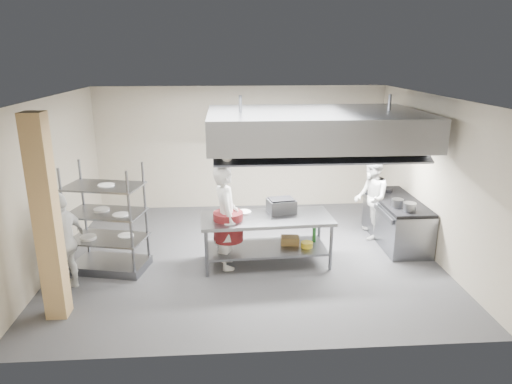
{
  "coord_description": "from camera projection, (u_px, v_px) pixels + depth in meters",
  "views": [
    {
      "loc": [
        -0.39,
        -8.06,
        3.71
      ],
      "look_at": [
        0.17,
        0.2,
        1.21
      ],
      "focal_mm": 32.0,
      "sensor_mm": 36.0,
      "label": 1
    }
  ],
  "objects": [
    {
      "name": "floor",
      "position": [
        248.0,
        255.0,
        8.8
      ],
      "size": [
        7.0,
        7.0,
        0.0
      ],
      "primitive_type": "plane",
      "color": "#3C3C3E",
      "rests_on": "ground"
    },
    {
      "name": "ceiling",
      "position": [
        247.0,
        97.0,
        7.93
      ],
      "size": [
        7.0,
        7.0,
        0.0
      ],
      "primitive_type": "plane",
      "rotation": [
        3.14,
        0.0,
        0.0
      ],
      "color": "silver",
      "rests_on": "wall_back"
    },
    {
      "name": "wall_back",
      "position": [
        241.0,
        148.0,
        11.23
      ],
      "size": [
        7.0,
        0.0,
        7.0
      ],
      "primitive_type": "plane",
      "rotation": [
        1.57,
        0.0,
        0.0
      ],
      "color": "#AEA18A",
      "rests_on": "ground"
    },
    {
      "name": "wall_left",
      "position": [
        52.0,
        184.0,
        8.14
      ],
      "size": [
        0.0,
        6.0,
        6.0
      ],
      "primitive_type": "plane",
      "rotation": [
        1.57,
        0.0,
        1.57
      ],
      "color": "#AEA18A",
      "rests_on": "ground"
    },
    {
      "name": "wall_right",
      "position": [
        432.0,
        177.0,
        8.59
      ],
      "size": [
        0.0,
        6.0,
        6.0
      ],
      "primitive_type": "plane",
      "rotation": [
        1.57,
        0.0,
        -1.57
      ],
      "color": "#AEA18A",
      "rests_on": "ground"
    },
    {
      "name": "column",
      "position": [
        47.0,
        220.0,
        6.36
      ],
      "size": [
        0.3,
        0.3,
        3.0
      ],
      "primitive_type": "cube",
      "color": "tan",
      "rests_on": "floor"
    },
    {
      "name": "exhaust_hood",
      "position": [
        315.0,
        127.0,
        8.57
      ],
      "size": [
        4.0,
        2.5,
        0.6
      ],
      "primitive_type": "cube",
      "color": "gray",
      "rests_on": "ceiling"
    },
    {
      "name": "hood_strip_a",
      "position": [
        267.0,
        145.0,
        8.6
      ],
      "size": [
        1.6,
        0.12,
        0.04
      ],
      "primitive_type": "cube",
      "color": "white",
      "rests_on": "exhaust_hood"
    },
    {
      "name": "hood_strip_b",
      "position": [
        361.0,
        143.0,
        8.72
      ],
      "size": [
        1.6,
        0.12,
        0.04
      ],
      "primitive_type": "cube",
      "color": "white",
      "rests_on": "exhaust_hood"
    },
    {
      "name": "wall_shelf",
      "position": [
        315.0,
        148.0,
        11.19
      ],
      "size": [
        1.5,
        0.28,
        0.04
      ],
      "primitive_type": "cube",
      "color": "gray",
      "rests_on": "wall_back"
    },
    {
      "name": "island",
      "position": [
        266.0,
        240.0,
        8.34
      ],
      "size": [
        2.4,
        1.11,
        0.91
      ],
      "primitive_type": null,
      "rotation": [
        0.0,
        0.0,
        0.05
      ],
      "color": "gray",
      "rests_on": "floor"
    },
    {
      "name": "island_worktop",
      "position": [
        267.0,
        218.0,
        8.21
      ],
      "size": [
        2.4,
        1.11,
        0.06
      ],
      "primitive_type": "cube",
      "rotation": [
        0.0,
        0.0,
        0.05
      ],
      "color": "gray",
      "rests_on": "island"
    },
    {
      "name": "island_undershelf",
      "position": [
        266.0,
        248.0,
        8.38
      ],
      "size": [
        2.21,
        1.0,
        0.04
      ],
      "primitive_type": "cube",
      "rotation": [
        0.0,
        0.0,
        0.05
      ],
      "color": "slate",
      "rests_on": "island"
    },
    {
      "name": "pass_rack",
      "position": [
        106.0,
        219.0,
        7.96
      ],
      "size": [
        1.42,
        1.02,
        1.93
      ],
      "primitive_type": null,
      "rotation": [
        0.0,
        0.0,
        -0.22
      ],
      "color": "gray",
      "rests_on": "floor"
    },
    {
      "name": "cooking_range",
      "position": [
        396.0,
        222.0,
        9.36
      ],
      "size": [
        0.8,
        2.0,
        0.84
      ],
      "primitive_type": "cube",
      "color": "gray",
      "rests_on": "floor"
    },
    {
      "name": "range_top",
      "position": [
        398.0,
        201.0,
        9.23
      ],
      "size": [
        0.78,
        1.96,
        0.06
      ],
      "primitive_type": "cube",
      "color": "black",
      "rests_on": "cooking_range"
    },
    {
      "name": "chef_head",
      "position": [
        226.0,
        217.0,
        8.08
      ],
      "size": [
        0.54,
        0.74,
        1.88
      ],
      "primitive_type": "imported",
      "rotation": [
        0.0,
        0.0,
        1.71
      ],
      "color": "silver",
      "rests_on": "floor"
    },
    {
      "name": "chef_line",
      "position": [
        371.0,
        198.0,
        9.44
      ],
      "size": [
        0.79,
        0.93,
        1.71
      ],
      "primitive_type": "imported",
      "rotation": [
        0.0,
        0.0,
        -1.75
      ],
      "color": "white",
      "rests_on": "floor"
    },
    {
      "name": "chef_plating",
      "position": [
        64.0,
        242.0,
        7.29
      ],
      "size": [
        0.66,
        1.05,
        1.67
      ],
      "primitive_type": "imported",
      "rotation": [
        0.0,
        0.0,
        -1.85
      ],
      "color": "white",
      "rests_on": "floor"
    },
    {
      "name": "griddle",
      "position": [
        281.0,
        206.0,
        8.42
      ],
      "size": [
        0.55,
        0.47,
        0.24
      ],
      "primitive_type": "cube",
      "rotation": [
        0.0,
        0.0,
        0.19
      ],
      "color": "slate",
      "rests_on": "island_worktop"
    },
    {
      "name": "wicker_basket",
      "position": [
        290.0,
        240.0,
        8.49
      ],
      "size": [
        0.35,
        0.26,
        0.15
      ],
      "primitive_type": "cube",
      "rotation": [
        0.0,
        0.0,
        -0.09
      ],
      "color": "brown",
      "rests_on": "island_undershelf"
    },
    {
      "name": "stockpot",
      "position": [
        397.0,
        203.0,
        8.76
      ],
      "size": [
        0.23,
        0.23,
        0.16
      ],
      "primitive_type": "cylinder",
      "color": "gray",
      "rests_on": "range_top"
    },
    {
      "name": "plate_stack",
      "position": [
        108.0,
        237.0,
        8.06
      ],
      "size": [
        0.28,
        0.28,
        0.05
      ],
      "primitive_type": "cylinder",
      "color": "white",
      "rests_on": "pass_rack"
    }
  ]
}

